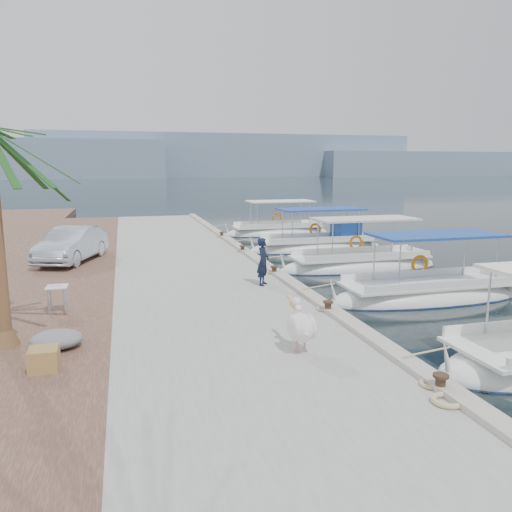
{
  "coord_description": "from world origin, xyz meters",
  "views": [
    {
      "loc": [
        -5.6,
        -15.61,
        4.41
      ],
      "look_at": [
        -1.0,
        1.65,
        1.2
      ],
      "focal_mm": 35.0,
      "sensor_mm": 36.0,
      "label": 1
    }
  ],
  "objects_px": {
    "pelican": "(301,326)",
    "fisherman": "(263,262)",
    "fishing_caique_d": "(318,247)",
    "parked_car": "(72,244)",
    "fishing_caique_b": "(428,296)",
    "fishing_caique_e": "(277,233)",
    "fishing_caique_c": "(359,266)"
  },
  "relations": [
    {
      "from": "fishing_caique_b",
      "to": "pelican",
      "type": "bearing_deg",
      "value": -143.4
    },
    {
      "from": "fishing_caique_c",
      "to": "parked_car",
      "type": "bearing_deg",
      "value": 169.21
    },
    {
      "from": "fishing_caique_c",
      "to": "pelican",
      "type": "height_order",
      "value": "fishing_caique_c"
    },
    {
      "from": "fishing_caique_d",
      "to": "fishing_caique_e",
      "type": "xyz_separation_m",
      "value": [
        -0.3,
        6.43,
        -0.06
      ]
    },
    {
      "from": "parked_car",
      "to": "fisherman",
      "type": "bearing_deg",
      "value": -24.0
    },
    {
      "from": "fishing_caique_d",
      "to": "parked_car",
      "type": "xyz_separation_m",
      "value": [
        -12.15,
        -2.83,
        1.03
      ]
    },
    {
      "from": "fishing_caique_c",
      "to": "fishing_caique_e",
      "type": "relative_size",
      "value": 1.04
    },
    {
      "from": "fishing_caique_b",
      "to": "fishing_caique_d",
      "type": "bearing_deg",
      "value": 88.66
    },
    {
      "from": "fishing_caique_e",
      "to": "parked_car",
      "type": "xyz_separation_m",
      "value": [
        -11.85,
        -9.26,
        1.09
      ]
    },
    {
      "from": "parked_car",
      "to": "fishing_caique_b",
      "type": "bearing_deg",
      "value": -13.44
    },
    {
      "from": "fisherman",
      "to": "parked_car",
      "type": "relative_size",
      "value": 0.36
    },
    {
      "from": "fishing_caique_b",
      "to": "fishing_caique_d",
      "type": "relative_size",
      "value": 0.96
    },
    {
      "from": "fishing_caique_d",
      "to": "parked_car",
      "type": "distance_m",
      "value": 12.52
    },
    {
      "from": "fishing_caique_b",
      "to": "fishing_caique_d",
      "type": "distance_m",
      "value": 10.37
    },
    {
      "from": "fishing_caique_d",
      "to": "fishing_caique_e",
      "type": "bearing_deg",
      "value": 92.67
    },
    {
      "from": "fishing_caique_c",
      "to": "pelican",
      "type": "relative_size",
      "value": 5.19
    },
    {
      "from": "fisherman",
      "to": "fishing_caique_c",
      "type": "bearing_deg",
      "value": -23.73
    },
    {
      "from": "fishing_caique_e",
      "to": "fishing_caique_c",
      "type": "bearing_deg",
      "value": -89.25
    },
    {
      "from": "pelican",
      "to": "fisherman",
      "type": "bearing_deg",
      "value": 81.77
    },
    {
      "from": "fishing_caique_c",
      "to": "fisherman",
      "type": "bearing_deg",
      "value": -145.16
    },
    {
      "from": "fishing_caique_b",
      "to": "fisherman",
      "type": "xyz_separation_m",
      "value": [
        -5.35,
        1.45,
        1.17
      ]
    },
    {
      "from": "fisherman",
      "to": "parked_car",
      "type": "xyz_separation_m",
      "value": [
        -6.55,
        6.08,
        -0.08
      ]
    },
    {
      "from": "fishing_caique_b",
      "to": "pelican",
      "type": "distance_m",
      "value": 7.82
    },
    {
      "from": "fishing_caique_c",
      "to": "fishing_caique_e",
      "type": "bearing_deg",
      "value": 90.75
    },
    {
      "from": "fishing_caique_e",
      "to": "pelican",
      "type": "bearing_deg",
      "value": -106.09
    },
    {
      "from": "fishing_caique_c",
      "to": "pelican",
      "type": "xyz_separation_m",
      "value": [
        -6.33,
        -9.87,
        0.95
      ]
    },
    {
      "from": "fishing_caique_c",
      "to": "fisherman",
      "type": "xyz_separation_m",
      "value": [
        -5.45,
        -3.79,
        1.17
      ]
    },
    {
      "from": "fishing_caique_d",
      "to": "pelican",
      "type": "height_order",
      "value": "fishing_caique_d"
    },
    {
      "from": "fishing_caique_e",
      "to": "parked_car",
      "type": "height_order",
      "value": "fishing_caique_e"
    },
    {
      "from": "fishing_caique_b",
      "to": "fishing_caique_c",
      "type": "bearing_deg",
      "value": 88.97
    },
    {
      "from": "fishing_caique_d",
      "to": "pelican",
      "type": "distance_m",
      "value": 16.35
    },
    {
      "from": "pelican",
      "to": "fisherman",
      "type": "height_order",
      "value": "fisherman"
    }
  ]
}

